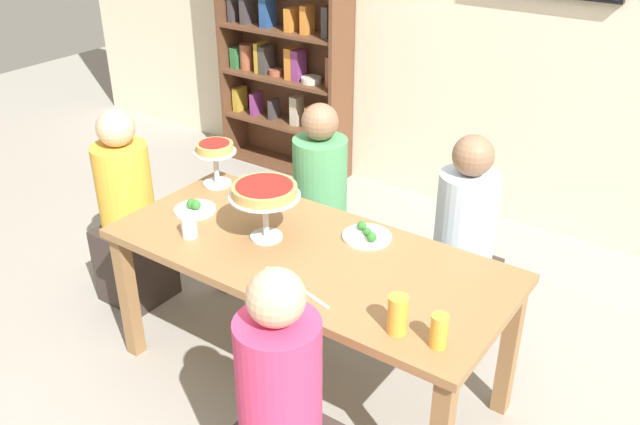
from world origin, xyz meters
The scene contains 18 objects.
ground_plane centered at (0.00, 0.00, 0.00)m, with size 12.00×12.00×0.00m, color gray.
rear_partition centered at (0.00, 2.20, 1.40)m, with size 8.00×0.12×2.80m, color beige.
dining_table centered at (0.00, 0.00, 0.65)m, with size 1.83×0.82×0.74m.
bookshelf centered at (-1.67, 2.01, 1.12)m, with size 1.10×0.30×2.21m.
diner_far_left centered at (-0.41, 0.69, 0.49)m, with size 0.34×0.34×1.15m.
diner_head_west centered at (-1.23, 0.01, 0.49)m, with size 0.34×0.34×1.15m.
diner_far_right centered at (0.44, 0.74, 0.49)m, with size 0.34×0.34×1.15m.
diner_near_right centered at (0.39, -0.70, 0.49)m, with size 0.34×0.34×1.15m.
deep_dish_pizza_stand centered at (-0.22, -0.01, 0.96)m, with size 0.32×0.32×0.27m.
personal_pizza_stand centered at (-0.79, 0.28, 0.92)m, with size 0.22×0.22×0.24m.
salad_plate_near_diner centered at (-0.45, 0.26, 0.75)m, with size 0.25×0.25×0.06m.
salad_plate_far_diner centered at (0.16, 0.25, 0.75)m, with size 0.23×0.23×0.06m.
salad_plate_spare centered at (-0.68, -0.01, 0.76)m, with size 0.21×0.21×0.06m.
beer_glass_amber_tall centered at (0.77, -0.26, 0.81)m, with size 0.06×0.06×0.13m, color gold.
beer_glass_amber_short centered at (0.61, -0.27, 0.82)m, with size 0.08×0.08×0.16m, color gold.
water_glass_clear_near centered at (-0.52, -0.21, 0.79)m, with size 0.07×0.07×0.10m, color white.
cutlery_fork_near centered at (0.24, -0.28, 0.74)m, with size 0.18×0.02×0.01m, color silver.
cutlery_knife_near centered at (0.03, -0.25, 0.74)m, with size 0.18×0.02×0.01m, color silver.
Camera 1 is at (1.53, -2.08, 2.32)m, focal length 38.10 mm.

